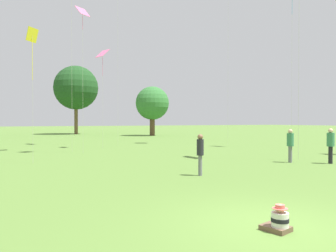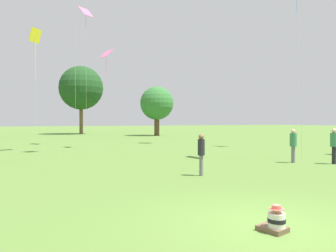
{
  "view_description": "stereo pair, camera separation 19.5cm",
  "coord_description": "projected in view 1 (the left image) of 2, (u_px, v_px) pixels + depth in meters",
  "views": [
    {
      "loc": [
        -5.12,
        -5.08,
        2.2
      ],
      "look_at": [
        -0.05,
        4.67,
        2.04
      ],
      "focal_mm": 35.0,
      "sensor_mm": 36.0,
      "label": 1
    },
    {
      "loc": [
        -4.95,
        -5.17,
        2.2
      ],
      "look_at": [
        -0.05,
        4.67,
        2.04
      ],
      "focal_mm": 35.0,
      "sensor_mm": 36.0,
      "label": 2
    }
  ],
  "objects": [
    {
      "name": "ground_plane",
      "position": [
        272.0,
        225.0,
        6.9
      ],
      "size": [
        300.0,
        300.0,
        0.0
      ],
      "primitive_type": "plane",
      "color": "#567A33"
    },
    {
      "name": "seated_toddler",
      "position": [
        279.0,
        221.0,
        6.52
      ],
      "size": [
        0.53,
        0.61,
        0.55
      ],
      "rotation": [
        0.0,
        0.0,
        0.23
      ],
      "color": "brown",
      "rests_on": "ground"
    },
    {
      "name": "person_standing_0",
      "position": [
        290.0,
        142.0,
        17.46
      ],
      "size": [
        0.41,
        0.41,
        1.78
      ],
      "rotation": [
        0.0,
        0.0,
        3.31
      ],
      "color": "slate",
      "rests_on": "ground"
    },
    {
      "name": "person_standing_2",
      "position": [
        331.0,
        143.0,
        16.98
      ],
      "size": [
        0.39,
        0.39,
        1.83
      ],
      "rotation": [
        0.0,
        0.0,
        6.24
      ],
      "color": "black",
      "rests_on": "ground"
    },
    {
      "name": "person_standing_4",
      "position": [
        200.0,
        150.0,
        13.22
      ],
      "size": [
        0.37,
        0.37,
        1.68
      ],
      "rotation": [
        0.0,
        0.0,
        1.19
      ],
      "color": "slate",
      "rests_on": "ground"
    },
    {
      "name": "kite_2",
      "position": [
        83.0,
        17.0,
        22.22
      ],
      "size": [
        1.04,
        0.95,
        9.99
      ],
      "rotation": [
        0.0,
        0.0,
        6.02
      ],
      "color": "pink",
      "rests_on": "ground"
    },
    {
      "name": "kite_5",
      "position": [
        32.0,
        41.0,
        17.06
      ],
      "size": [
        0.68,
        0.65,
        7.06
      ],
      "rotation": [
        0.0,
        0.0,
        3.11
      ],
      "color": "yellow",
      "rests_on": "ground"
    },
    {
      "name": "kite_9",
      "position": [
        103.0,
        56.0,
        26.63
      ],
      "size": [
        1.06,
        1.21,
        8.08
      ],
      "rotation": [
        0.0,
        0.0,
        4.27
      ],
      "color": "pink",
      "rests_on": "ground"
    },
    {
      "name": "distant_tree_1",
      "position": [
        152.0,
        103.0,
        50.14
      ],
      "size": [
        5.12,
        5.12,
        7.55
      ],
      "color": "brown",
      "rests_on": "ground"
    },
    {
      "name": "distant_tree_2",
      "position": [
        76.0,
        88.0,
        55.95
      ],
      "size": [
        7.49,
        7.49,
        11.7
      ],
      "color": "brown",
      "rests_on": "ground"
    }
  ]
}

